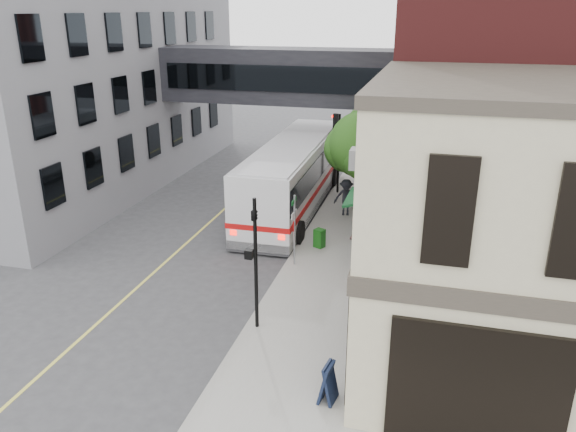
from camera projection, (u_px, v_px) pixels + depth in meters
The scene contains 17 objects.
ground at pixel (224, 362), 17.02m from camera, with size 120.00×120.00×0.00m, color #38383A.
sidewalk_main at pixel (357, 213), 29.19m from camera, with size 4.00×60.00×0.15m, color gray.
corner_building at pixel (555, 239), 15.19m from camera, with size 10.19×8.12×8.45m.
brick_building at pixel (540, 80), 25.75m from camera, with size 13.76×18.00×14.00m.
opposite_building at pixel (48, 64), 33.19m from camera, with size 14.00×24.00×14.00m, color slate.
skyway_bridge at pixel (285, 76), 31.79m from camera, with size 14.00×3.18×3.00m.
traffic_signal_near at pixel (254, 248), 17.70m from camera, with size 0.44×0.22×4.60m.
traffic_signal_far at pixel (337, 138), 31.19m from camera, with size 0.53×0.28×4.50m.
street_sign_pole at pixel (294, 224), 22.59m from camera, with size 0.08×0.75×3.00m.
street_tree at pixel (362, 144), 27.10m from camera, with size 3.80×3.20×5.60m.
lane_marking at pixel (202, 229), 27.29m from camera, with size 0.12×40.00×0.01m, color #D8CC4C.
bus at pixel (294, 173), 29.50m from camera, with size 3.28×13.08×3.51m.
pedestrian_a at pixel (364, 212), 26.95m from camera, with size 0.55×0.36×1.50m, color silver.
pedestrian_b at pixel (360, 222), 25.36m from camera, with size 0.86×0.67×1.76m, color tan.
pedestrian_c at pixel (346, 197), 28.43m from camera, with size 1.22×0.70×1.89m, color black.
newspaper_box at pixel (319, 238), 24.73m from camera, with size 0.42×0.37×0.84m, color #155814.
sandwich_board at pixel (328, 383), 14.96m from camera, with size 0.41×0.63×1.13m, color black.
Camera 1 is at (5.59, -13.42, 10.10)m, focal length 35.00 mm.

